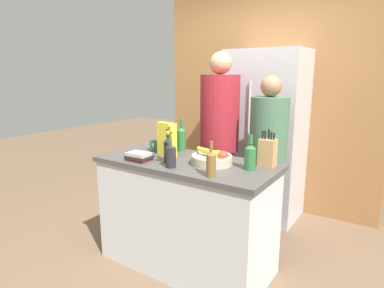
{
  "coord_description": "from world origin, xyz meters",
  "views": [
    {
      "loc": [
        1.42,
        -2.04,
        1.59
      ],
      "look_at": [
        0.0,
        0.08,
        1.04
      ],
      "focal_mm": 30.0,
      "sensor_mm": 36.0,
      "label": 1
    }
  ],
  "objects_px": {
    "book_stack": "(139,157)",
    "bottle_vinegar": "(182,138)",
    "fruit_bowl": "(212,158)",
    "person_at_sink": "(219,135)",
    "person_in_blue": "(268,154)",
    "bottle_oil": "(168,149)",
    "bottle_water": "(211,163)",
    "flower_vase": "(171,153)",
    "knife_block": "(268,152)",
    "coffee_mug": "(154,145)",
    "bottle_wine": "(250,156)",
    "refrigerator": "(265,136)",
    "cereal_box": "(167,139)"
  },
  "relations": [
    {
      "from": "book_stack",
      "to": "bottle_vinegar",
      "type": "relative_size",
      "value": 0.67
    },
    {
      "from": "fruit_bowl",
      "to": "person_at_sink",
      "type": "relative_size",
      "value": 0.17
    },
    {
      "from": "person_in_blue",
      "to": "person_at_sink",
      "type": "bearing_deg",
      "value": 171.63
    },
    {
      "from": "bottle_oil",
      "to": "bottle_vinegar",
      "type": "relative_size",
      "value": 0.89
    },
    {
      "from": "bottle_water",
      "to": "person_in_blue",
      "type": "bearing_deg",
      "value": 87.34
    },
    {
      "from": "book_stack",
      "to": "person_at_sink",
      "type": "height_order",
      "value": "person_at_sink"
    },
    {
      "from": "flower_vase",
      "to": "bottle_water",
      "type": "bearing_deg",
      "value": -4.63
    },
    {
      "from": "knife_block",
      "to": "bottle_oil",
      "type": "distance_m",
      "value": 0.76
    },
    {
      "from": "knife_block",
      "to": "fruit_bowl",
      "type": "bearing_deg",
      "value": -152.76
    },
    {
      "from": "fruit_bowl",
      "to": "bottle_vinegar",
      "type": "xyz_separation_m",
      "value": [
        -0.46,
        0.24,
        0.07
      ]
    },
    {
      "from": "knife_block",
      "to": "person_at_sink",
      "type": "relative_size",
      "value": 0.16
    },
    {
      "from": "coffee_mug",
      "to": "bottle_wine",
      "type": "relative_size",
      "value": 0.43
    },
    {
      "from": "flower_vase",
      "to": "bottle_vinegar",
      "type": "height_order",
      "value": "flower_vase"
    },
    {
      "from": "refrigerator",
      "to": "fruit_bowl",
      "type": "relative_size",
      "value": 5.88
    },
    {
      "from": "coffee_mug",
      "to": "bottle_wine",
      "type": "distance_m",
      "value": 0.96
    },
    {
      "from": "book_stack",
      "to": "bottle_water",
      "type": "xyz_separation_m",
      "value": [
        0.69,
        -0.04,
        0.06
      ]
    },
    {
      "from": "coffee_mug",
      "to": "person_at_sink",
      "type": "height_order",
      "value": "person_at_sink"
    },
    {
      "from": "bottle_vinegar",
      "to": "person_at_sink",
      "type": "bearing_deg",
      "value": 69.19
    },
    {
      "from": "refrigerator",
      "to": "bottle_wine",
      "type": "height_order",
      "value": "refrigerator"
    },
    {
      "from": "bottle_oil",
      "to": "bottle_water",
      "type": "distance_m",
      "value": 0.48
    },
    {
      "from": "flower_vase",
      "to": "bottle_oil",
      "type": "distance_m",
      "value": 0.15
    },
    {
      "from": "bottle_oil",
      "to": "bottle_wine",
      "type": "height_order",
      "value": "bottle_oil"
    },
    {
      "from": "flower_vase",
      "to": "book_stack",
      "type": "xyz_separation_m",
      "value": [
        -0.33,
        0.01,
        -0.07
      ]
    },
    {
      "from": "flower_vase",
      "to": "bottle_wine",
      "type": "distance_m",
      "value": 0.58
    },
    {
      "from": "fruit_bowl",
      "to": "person_in_blue",
      "type": "height_order",
      "value": "person_in_blue"
    },
    {
      "from": "person_at_sink",
      "to": "knife_block",
      "type": "bearing_deg",
      "value": -58.22
    },
    {
      "from": "cereal_box",
      "to": "coffee_mug",
      "type": "xyz_separation_m",
      "value": [
        -0.21,
        0.08,
        -0.09
      ]
    },
    {
      "from": "refrigerator",
      "to": "coffee_mug",
      "type": "relative_size",
      "value": 16.73
    },
    {
      "from": "book_stack",
      "to": "bottle_vinegar",
      "type": "bearing_deg",
      "value": 79.89
    },
    {
      "from": "bottle_vinegar",
      "to": "book_stack",
      "type": "bearing_deg",
      "value": -100.11
    },
    {
      "from": "coffee_mug",
      "to": "person_in_blue",
      "type": "relative_size",
      "value": 0.07
    },
    {
      "from": "book_stack",
      "to": "refrigerator",
      "type": "bearing_deg",
      "value": 73.66
    },
    {
      "from": "bottle_wine",
      "to": "bottle_water",
      "type": "distance_m",
      "value": 0.33
    },
    {
      "from": "bottle_water",
      "to": "person_at_sink",
      "type": "relative_size",
      "value": 0.14
    },
    {
      "from": "cereal_box",
      "to": "bottle_vinegar",
      "type": "distance_m",
      "value": 0.22
    },
    {
      "from": "flower_vase",
      "to": "cereal_box",
      "type": "distance_m",
      "value": 0.35
    },
    {
      "from": "refrigerator",
      "to": "knife_block",
      "type": "xyz_separation_m",
      "value": [
        0.46,
        -1.13,
        0.1
      ]
    },
    {
      "from": "bottle_vinegar",
      "to": "bottle_wine",
      "type": "xyz_separation_m",
      "value": [
        0.76,
        -0.21,
        -0.02
      ]
    },
    {
      "from": "flower_vase",
      "to": "cereal_box",
      "type": "bearing_deg",
      "value": 132.97
    },
    {
      "from": "coffee_mug",
      "to": "bottle_oil",
      "type": "height_order",
      "value": "bottle_oil"
    },
    {
      "from": "knife_block",
      "to": "person_in_blue",
      "type": "distance_m",
      "value": 0.54
    },
    {
      "from": "knife_block",
      "to": "person_in_blue",
      "type": "relative_size",
      "value": 0.18
    },
    {
      "from": "bottle_wine",
      "to": "person_at_sink",
      "type": "height_order",
      "value": "person_at_sink"
    },
    {
      "from": "refrigerator",
      "to": "cereal_box",
      "type": "bearing_deg",
      "value": -105.67
    },
    {
      "from": "bottle_vinegar",
      "to": "coffee_mug",
      "type": "bearing_deg",
      "value": -144.42
    },
    {
      "from": "fruit_bowl",
      "to": "book_stack",
      "type": "relative_size",
      "value": 1.59
    },
    {
      "from": "bottle_oil",
      "to": "flower_vase",
      "type": "bearing_deg",
      "value": -44.0
    },
    {
      "from": "fruit_bowl",
      "to": "person_in_blue",
      "type": "distance_m",
      "value": 0.71
    },
    {
      "from": "book_stack",
      "to": "person_in_blue",
      "type": "xyz_separation_m",
      "value": [
        0.73,
        0.91,
        -0.06
      ]
    },
    {
      "from": "flower_vase",
      "to": "bottle_vinegar",
      "type": "relative_size",
      "value": 1.1
    }
  ]
}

